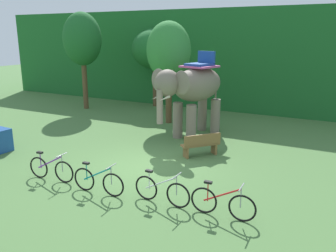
% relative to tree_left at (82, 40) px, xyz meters
% --- Properties ---
extents(ground_plane, '(80.00, 80.00, 0.00)m').
position_rel_tree_left_xyz_m(ground_plane, '(8.55, -6.95, -4.20)').
color(ground_plane, '#4C753D').
extents(foliage_hedge, '(36.00, 6.00, 5.99)m').
position_rel_tree_left_xyz_m(foliage_hedge, '(8.55, 6.24, -1.20)').
color(foliage_hedge, '#1E6028').
rests_on(foliage_hedge, ground).
extents(tree_left, '(2.30, 2.30, 5.82)m').
position_rel_tree_left_xyz_m(tree_left, '(0.00, 0.00, 0.00)').
color(tree_left, brown).
rests_on(tree_left, ground).
extents(tree_far_right, '(2.88, 2.88, 4.86)m').
position_rel_tree_left_xyz_m(tree_far_right, '(3.45, 2.69, -0.60)').
color(tree_far_right, brown).
rests_on(tree_far_right, ground).
extents(tree_far_left, '(2.24, 2.24, 5.17)m').
position_rel_tree_left_xyz_m(tree_far_left, '(6.30, -0.88, -0.52)').
color(tree_far_left, brown).
rests_on(tree_far_left, ground).
extents(elephant, '(2.55, 4.24, 3.78)m').
position_rel_tree_left_xyz_m(elephant, '(8.44, -2.70, -2.00)').
color(elephant, gray).
rests_on(elephant, ground).
extents(bike_purple, '(1.71, 0.52, 0.92)m').
position_rel_tree_left_xyz_m(bike_purple, '(6.48, -9.31, -3.81)').
color(bike_purple, black).
rests_on(bike_purple, ground).
extents(bike_teal, '(1.71, 0.52, 0.92)m').
position_rel_tree_left_xyz_m(bike_teal, '(8.41, -9.38, -3.81)').
color(bike_teal, black).
rests_on(bike_teal, ground).
extents(bike_white, '(1.71, 0.52, 0.92)m').
position_rel_tree_left_xyz_m(bike_white, '(10.35, -9.09, -3.81)').
color(bike_white, black).
rests_on(bike_white, ground).
extents(bike_red, '(1.71, 0.52, 0.92)m').
position_rel_tree_left_xyz_m(bike_red, '(12.06, -9.03, -3.81)').
color(bike_red, black).
rests_on(bike_red, ground).
extents(wooden_bench, '(1.29, 1.40, 0.89)m').
position_rel_tree_left_xyz_m(wooden_bench, '(9.82, -5.00, -3.72)').
color(wooden_bench, brown).
rests_on(wooden_bench, ground).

